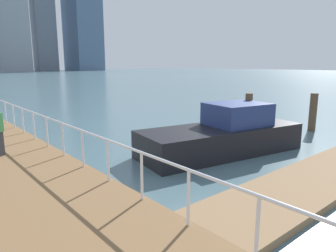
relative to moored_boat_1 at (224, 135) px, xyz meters
name	(u,v)px	position (x,y,z in m)	size (l,w,h in m)	color
ground_plane	(100,134)	(-2.08, 5.78, -0.67)	(300.00, 300.00, 0.00)	slate
boardwalk_railing	(220,195)	(-5.23, -4.24, 0.55)	(0.06, 30.04, 1.08)	white
dock_piling_1	(313,112)	(6.34, -0.31, 0.26)	(0.36, 0.36, 1.85)	brown
dock_piling_3	(248,119)	(1.69, 0.17, 0.38)	(0.29, 0.29, 2.10)	brown
moored_boat_1	(224,135)	(0.00, 0.00, 0.00)	(6.53, 3.23, 1.82)	black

